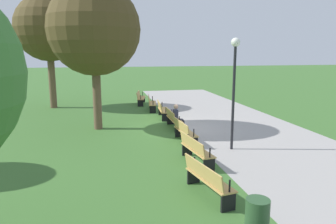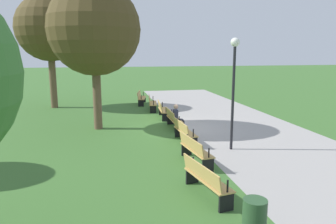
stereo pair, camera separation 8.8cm
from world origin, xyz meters
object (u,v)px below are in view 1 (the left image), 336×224
object	(u,v)px
person_seated	(177,116)
bench_6	(207,179)
bench_4	(184,131)
bench_5	(196,149)
bench_0	(140,98)
bench_1	(151,103)
tree_3	(94,29)
bench_3	(173,119)
bench_2	(162,110)
trash_bin	(257,220)
tree_2	(49,28)
lamp_post	(234,73)

from	to	relation	value
person_seated	bench_6	bearing A→B (deg)	-7.09
bench_4	bench_5	distance (m)	2.41
bench_0	bench_1	size ratio (longest dim) A/B	1.01
bench_0	tree_3	distance (m)	8.18
bench_0	bench_3	distance (m)	7.21
person_seated	tree_3	size ratio (longest dim) A/B	0.18
bench_2	bench_1	bearing A→B (deg)	-170.48
bench_5	trash_bin	bearing A→B (deg)	-8.46
bench_3	tree_2	world-z (taller)	tree_2
bench_0	bench_2	size ratio (longest dim) A/B	1.02
person_seated	tree_2	distance (m)	10.70
bench_2	bench_4	xyz separation A→B (m)	(4.81, 0.00, 0.00)
bench_5	tree_2	size ratio (longest dim) A/B	0.26
bench_4	tree_2	size ratio (longest dim) A/B	0.26
bench_4	bench_6	world-z (taller)	same
tree_2	tree_3	bearing A→B (deg)	24.33
bench_0	bench_4	world-z (taller)	same
tree_3	lamp_post	xyz separation A→B (m)	(4.24, 4.92, -1.72)
bench_0	bench_2	xyz separation A→B (m)	(4.77, 0.64, 0.00)
tree_3	lamp_post	distance (m)	6.72
bench_3	bench_6	bearing A→B (deg)	-5.70
bench_5	bench_0	bearing A→B (deg)	174.27
bench_5	tree_3	world-z (taller)	tree_3
person_seated	bench_1	bearing A→B (deg)	-174.78
bench_5	tree_3	distance (m)	7.50
bench_3	trash_bin	distance (m)	9.19
bench_3	person_seated	xyz separation A→B (m)	(0.26, 0.14, 0.16)
bench_3	lamp_post	world-z (taller)	lamp_post
lamp_post	bench_0	bearing A→B (deg)	-168.67
lamp_post	trash_bin	xyz separation A→B (m)	(5.58, -1.82, -2.40)
trash_bin	bench_2	bearing A→B (deg)	178.51
bench_2	tree_2	world-z (taller)	tree_2
bench_6	tree_2	world-z (taller)	tree_2
bench_0	bench_2	distance (m)	4.81
bench_2	trash_bin	size ratio (longest dim) A/B	2.18
tree_3	bench_2	bearing A→B (deg)	117.41
bench_1	bench_5	bearing A→B (deg)	7.63
person_seated	tree_2	bearing A→B (deg)	-138.22
bench_4	lamp_post	distance (m)	3.05
person_seated	tree_3	bearing A→B (deg)	-103.96
bench_1	lamp_post	bearing A→B (deg)	19.48
bench_2	bench_4	distance (m)	4.81
bench_2	bench_4	bearing A→B (deg)	3.82
bench_2	person_seated	bearing A→B (deg)	8.61
bench_6	bench_5	bearing A→B (deg)	159.05
bench_1	tree_3	distance (m)	6.63
bench_4	tree_3	size ratio (longest dim) A/B	0.28
lamp_post	trash_bin	world-z (taller)	lamp_post
bench_5	tree_3	size ratio (longest dim) A/B	0.28
bench_2	lamp_post	bearing A→B (deg)	18.04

